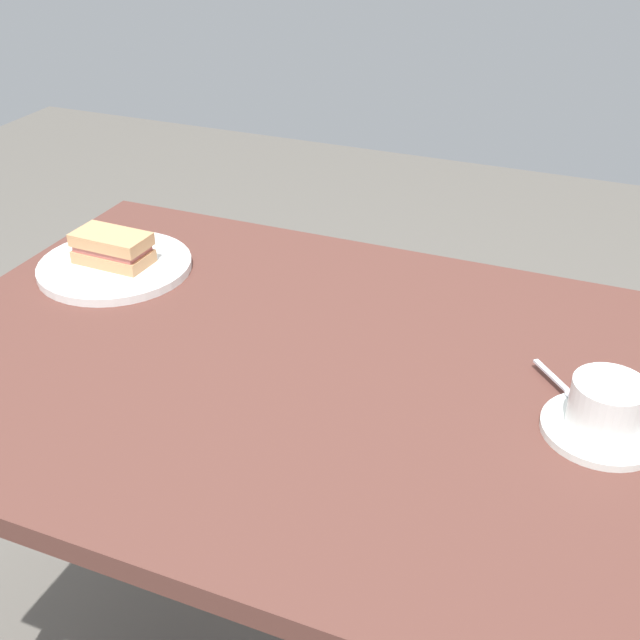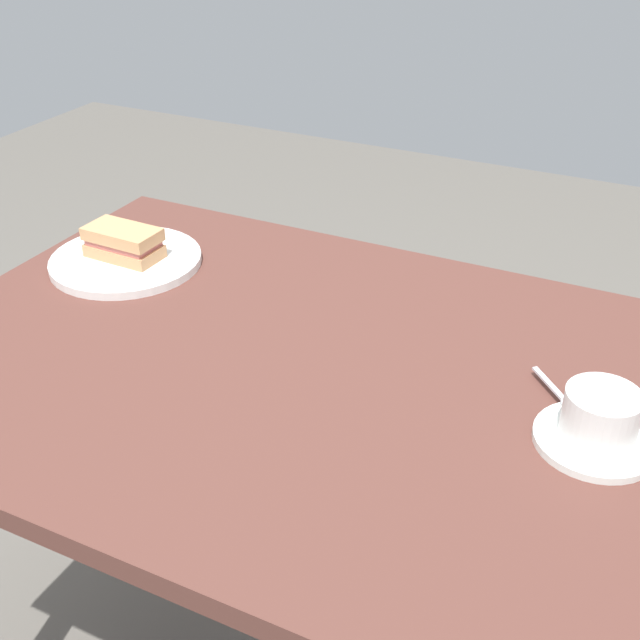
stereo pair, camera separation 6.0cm
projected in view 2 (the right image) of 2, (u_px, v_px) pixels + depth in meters
dining_table at (312, 433)px, 1.15m from camera, size 1.15×0.78×0.77m
sandwich_plate at (126, 260)px, 1.35m from camera, size 0.25×0.25×0.01m
sandwich_front at (124, 243)px, 1.33m from camera, size 0.13×0.07×0.05m
coffee_saucer at (595, 439)px, 0.95m from camera, size 0.14×0.14×0.01m
coffee_cup at (601, 413)px, 0.93m from camera, size 0.09×0.12×0.06m
spoon at (561, 396)px, 1.01m from camera, size 0.08×0.08×0.01m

